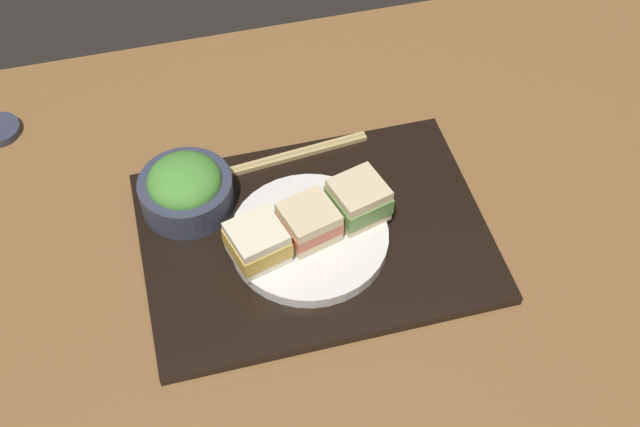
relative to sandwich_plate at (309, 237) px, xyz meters
The scene contains 8 objects.
ground_plane 6.00cm from the sandwich_plate, 133.49° to the left, with size 140.00×100.00×3.00cm, color brown.
serving_tray 2.18cm from the sandwich_plate, 130.37° to the right, with size 45.26×32.79×1.44cm, color black.
sandwich_plate is the anchor object (origin of this frame).
sandwich_near 8.08cm from the sandwich_plate, 166.24° to the right, with size 8.19×8.17×5.40cm.
sandwich_middle 3.21cm from the sandwich_plate, 153.43° to the left, with size 8.04×7.85×4.74cm.
sandwich_far 8.03cm from the sandwich_plate, 13.76° to the left, with size 8.19×8.08×5.16cm.
salad_bowl 17.83cm from the sandwich_plate, 35.57° to the right, with size 12.57×12.57×7.38cm.
chopsticks_pair 15.36cm from the sandwich_plate, 96.80° to the right, with size 21.42×3.54×0.70cm.
Camera 1 is at (17.75, 58.64, 86.44)cm, focal length 45.49 mm.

